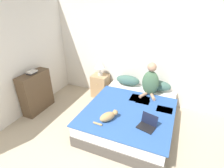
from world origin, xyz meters
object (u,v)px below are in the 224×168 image
(person_sitting, at_px, (150,81))
(pillow_far, at_px, (158,85))
(bed, at_px, (131,115))
(bookshelf, at_px, (36,92))
(pillow_near, at_px, (128,80))
(laptop_open, at_px, (147,125))
(cat_tabby, at_px, (108,116))
(book_stack_top, at_px, (32,72))
(nightstand, at_px, (100,86))
(table_lamp, at_px, (100,64))

(person_sitting, bearing_deg, pillow_far, 64.27)
(bed, height_order, bookshelf, bookshelf)
(pillow_near, relative_size, laptop_open, 1.78)
(person_sitting, relative_size, cat_tabby, 1.97)
(bed, relative_size, bookshelf, 2.19)
(cat_tabby, xyz_separation_m, book_stack_top, (-2.00, 0.28, 0.44))
(pillow_near, xyz_separation_m, pillow_far, (0.76, 0.00, 0.00))
(cat_tabby, height_order, bookshelf, bookshelf)
(nightstand, bearing_deg, cat_tabby, -58.98)
(laptop_open, relative_size, nightstand, 0.55)
(pillow_far, bearing_deg, nightstand, -178.51)
(bed, relative_size, nightstand, 3.42)
(laptop_open, relative_size, bookshelf, 0.36)
(person_sitting, relative_size, book_stack_top, 3.61)
(pillow_near, height_order, table_lamp, table_lamp)
(pillow_near, bearing_deg, nightstand, -177.04)
(cat_tabby, xyz_separation_m, table_lamp, (-0.89, 1.48, 0.39))
(table_lamp, height_order, book_stack_top, table_lamp)
(table_lamp, bearing_deg, book_stack_top, -132.90)
(table_lamp, height_order, bookshelf, table_lamp)
(bed, relative_size, cat_tabby, 5.38)
(bookshelf, height_order, book_stack_top, book_stack_top)
(laptop_open, bearing_deg, cat_tabby, -158.37)
(nightstand, bearing_deg, person_sitting, -10.32)
(nightstand, bearing_deg, book_stack_top, -132.69)
(bed, relative_size, book_stack_top, 9.85)
(pillow_far, xyz_separation_m, cat_tabby, (-0.64, -1.53, -0.04))
(pillow_near, xyz_separation_m, nightstand, (-0.77, -0.04, -0.29))
(pillow_near, bearing_deg, bed, -67.18)
(pillow_near, xyz_separation_m, laptop_open, (0.83, -1.44, -0.08))
(nightstand, bearing_deg, table_lamp, -25.58)
(cat_tabby, height_order, book_stack_top, book_stack_top)
(cat_tabby, bearing_deg, bookshelf, 114.79)
(cat_tabby, xyz_separation_m, bookshelf, (-2.01, 0.29, -0.07))
(person_sitting, distance_m, cat_tabby, 1.35)
(pillow_near, bearing_deg, bookshelf, -146.64)
(bed, distance_m, laptop_open, 0.75)
(person_sitting, height_order, nightstand, person_sitting)
(pillow_near, bearing_deg, laptop_open, -60.14)
(pillow_far, bearing_deg, bookshelf, -154.88)
(nightstand, xyz_separation_m, book_stack_top, (-1.11, -1.20, 0.69))
(pillow_near, bearing_deg, book_stack_top, -146.57)
(person_sitting, xyz_separation_m, cat_tabby, (-0.50, -1.23, -0.25))
(nightstand, bearing_deg, pillow_near, 2.96)
(laptop_open, bearing_deg, person_sitting, 114.57)
(pillow_far, relative_size, bookshelf, 0.63)
(table_lamp, bearing_deg, bed, -36.95)
(pillow_near, height_order, book_stack_top, book_stack_top)
(bed, bearing_deg, bookshelf, -171.61)
(bed, bearing_deg, nightstand, 143.10)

